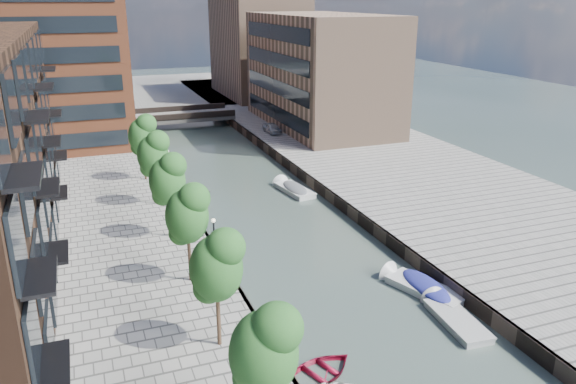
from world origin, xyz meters
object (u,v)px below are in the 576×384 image
car (272,128)px  motorboat_3 (419,286)px  sloop_4 (188,199)px  tree_2 (216,264)px  tree_4 (167,178)px  motorboat_2 (450,316)px  sloop_2 (319,376)px  tree_3 (187,212)px  bridge (184,116)px  tree_1 (264,348)px  motorboat_4 (292,189)px  tree_6 (142,133)px  tree_5 (153,152)px

car → motorboat_3: bearing=-99.8°
sloop_4 → tree_2: bearing=162.0°
tree_4 → motorboat_2: (12.99, -14.68, -5.21)m
sloop_2 → sloop_4: 26.72m
tree_3 → sloop_4: size_ratio=1.34×
bridge → sloop_4: 30.56m
sloop_2 → car: car is taller
tree_4 → motorboat_2: size_ratio=1.18×
tree_1 → tree_4: same height
tree_1 → motorboat_3: bearing=36.6°
sloop_2 → motorboat_4: motorboat_4 is taller
sloop_4 → motorboat_4: motorboat_4 is taller
motorboat_3 → car: size_ratio=1.56×
tree_4 → sloop_4: (3.10, 9.95, -5.31)m
tree_6 → sloop_2: tree_6 is taller
tree_6 → sloop_2: size_ratio=1.49×
tree_2 → motorboat_2: tree_2 is taller
tree_2 → tree_6: 28.00m
sloop_4 → tree_4: bearing=152.1°
tree_1 → sloop_4: bearing=84.3°
tree_5 → bridge: bearing=75.6°
sloop_2 → bridge: bearing=-24.8°
tree_4 → motorboat_4: size_ratio=1.10×
tree_3 → motorboat_3: 14.70m
motorboat_2 → tree_1: bearing=-154.1°
tree_4 → car: bearing=58.2°
tree_6 → motorboat_2: (12.99, -28.68, -5.21)m
tree_4 → motorboat_2: 20.28m
sloop_2 → motorboat_3: bearing=-79.2°
tree_6 → motorboat_2: size_ratio=1.18×
tree_4 → motorboat_4: (12.50, 8.68, -5.10)m
tree_5 → car: 26.95m
tree_1 → tree_6: 35.00m
tree_2 → motorboat_2: 14.01m
motorboat_3 → sloop_2: bearing=-148.8°
bridge → tree_2: bearing=-98.9°
sloop_4 → car: size_ratio=1.22×
bridge → car: bridge is taller
tree_3 → tree_6: same height
tree_2 → tree_3: (0.00, 7.00, 0.00)m
tree_1 → motorboat_2: bearing=25.9°
tree_6 → tree_4: bearing=-90.0°
motorboat_4 → tree_4: bearing=-145.2°
tree_1 → sloop_2: bearing=46.2°
sloop_2 → motorboat_2: bearing=-97.3°
tree_4 → motorboat_4: 16.05m
tree_2 → tree_1: bearing=-90.0°
tree_1 → tree_3: 14.00m
tree_5 → motorboat_2: size_ratio=1.18×
tree_2 → tree_5: same height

